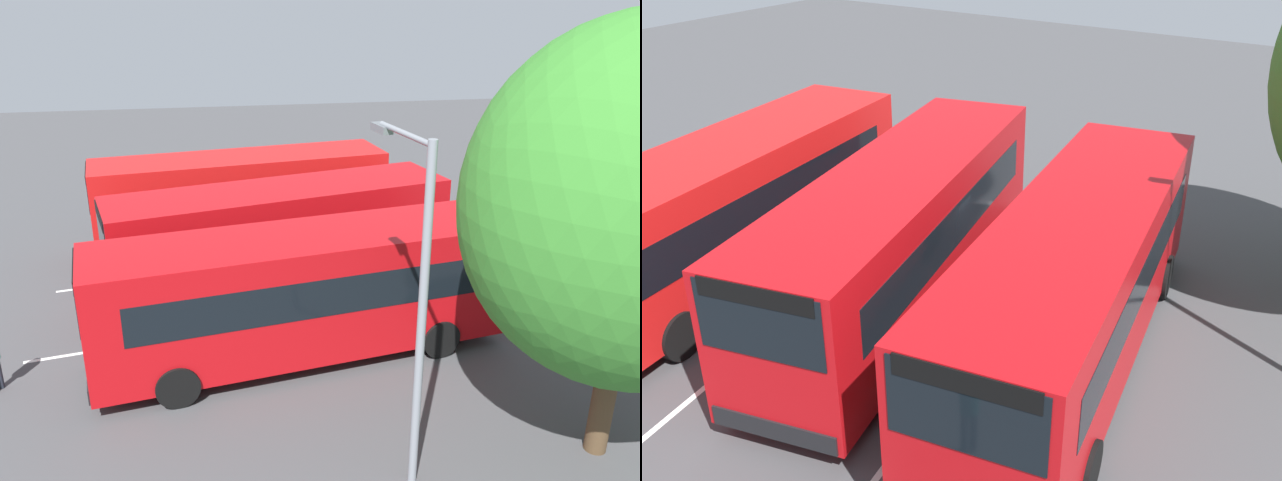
% 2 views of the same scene
% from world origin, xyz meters
% --- Properties ---
extents(ground_plane, '(67.49, 67.49, 0.00)m').
position_xyz_m(ground_plane, '(0.00, 0.00, 0.00)').
color(ground_plane, '#424244').
extents(bus_far_left, '(10.50, 3.90, 3.25)m').
position_xyz_m(bus_far_left, '(0.76, -4.15, 1.79)').
color(bus_far_left, red).
rests_on(bus_far_left, ground).
extents(bus_center_left, '(10.54, 4.74, 3.25)m').
position_xyz_m(bus_center_left, '(-0.17, -0.03, 1.79)').
color(bus_center_left, '#B70C11').
rests_on(bus_center_left, ground).
extents(bus_center_right, '(10.52, 4.09, 3.25)m').
position_xyz_m(bus_center_right, '(-0.20, 3.98, 1.79)').
color(bus_center_right, '#B70C11').
rests_on(bus_center_right, ground).
extents(lane_stripe_outer_left, '(13.43, 2.33, 0.01)m').
position_xyz_m(lane_stripe_outer_left, '(0.00, -2.06, 0.00)').
color(lane_stripe_outer_left, silver).
rests_on(lane_stripe_outer_left, ground).
extents(lane_stripe_inner_left, '(13.43, 2.33, 0.01)m').
position_xyz_m(lane_stripe_inner_left, '(0.00, 2.06, 0.00)').
color(lane_stripe_inner_left, silver).
rests_on(lane_stripe_inner_left, ground).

